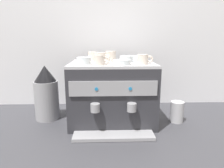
# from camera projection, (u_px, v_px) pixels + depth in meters

# --- Properties ---
(ground_plane) EXTENTS (4.00, 4.00, 0.00)m
(ground_plane) POSITION_uv_depth(u_px,v_px,m) (112.00, 120.00, 1.46)
(ground_plane) COLOR #38383D
(tiled_backsplash_wall) EXTENTS (2.80, 0.03, 1.08)m
(tiled_backsplash_wall) POSITION_uv_depth(u_px,v_px,m) (110.00, 43.00, 1.72)
(tiled_backsplash_wall) COLOR silver
(tiled_backsplash_wall) RESTS_ON ground_plane
(espresso_machine) EXTENTS (0.57, 0.55, 0.42)m
(espresso_machine) POSITION_uv_depth(u_px,v_px,m) (112.00, 92.00, 1.41)
(espresso_machine) COLOR #2D2D33
(espresso_machine) RESTS_ON ground_plane
(ceramic_cup_0) EXTENTS (0.11, 0.09, 0.07)m
(ceramic_cup_0) POSITION_uv_depth(u_px,v_px,m) (100.00, 58.00, 1.33)
(ceramic_cup_0) COLOR beige
(ceramic_cup_0) RESTS_ON espresso_machine
(ceramic_cup_1) EXTENTS (0.07, 0.10, 0.06)m
(ceramic_cup_1) POSITION_uv_depth(u_px,v_px,m) (92.00, 56.00, 1.48)
(ceramic_cup_1) COLOR beige
(ceramic_cup_1) RESTS_ON espresso_machine
(ceramic_cup_2) EXTENTS (0.10, 0.09, 0.07)m
(ceramic_cup_2) POSITION_uv_depth(u_px,v_px,m) (110.00, 56.00, 1.42)
(ceramic_cup_2) COLOR beige
(ceramic_cup_2) RESTS_ON espresso_machine
(ceramic_cup_3) EXTENTS (0.10, 0.07, 0.06)m
(ceramic_cup_3) POSITION_uv_depth(u_px,v_px,m) (143.00, 59.00, 1.26)
(ceramic_cup_3) COLOR beige
(ceramic_cup_3) RESTS_ON espresso_machine
(ceramic_cup_4) EXTENTS (0.10, 0.06, 0.06)m
(ceramic_cup_4) POSITION_uv_depth(u_px,v_px,m) (100.00, 60.00, 1.22)
(ceramic_cup_4) COLOR beige
(ceramic_cup_4) RESTS_ON espresso_machine
(ceramic_bowl_0) EXTENTS (0.13, 0.13, 0.03)m
(ceramic_bowl_0) POSITION_uv_depth(u_px,v_px,m) (133.00, 58.00, 1.48)
(ceramic_bowl_0) COLOR silver
(ceramic_bowl_0) RESTS_ON espresso_machine
(ceramic_bowl_1) EXTENTS (0.11, 0.11, 0.03)m
(ceramic_bowl_1) POSITION_uv_depth(u_px,v_px,m) (122.00, 62.00, 1.23)
(ceramic_bowl_1) COLOR silver
(ceramic_bowl_1) RESTS_ON espresso_machine
(ceramic_bowl_2) EXTENTS (0.09, 0.09, 0.04)m
(ceramic_bowl_2) POSITION_uv_depth(u_px,v_px,m) (126.00, 59.00, 1.37)
(ceramic_bowl_2) COLOR silver
(ceramic_bowl_2) RESTS_ON espresso_machine
(ceramic_bowl_3) EXTENTS (0.09, 0.09, 0.04)m
(ceramic_bowl_3) POSITION_uv_depth(u_px,v_px,m) (84.00, 61.00, 1.25)
(ceramic_bowl_3) COLOR silver
(ceramic_bowl_3) RESTS_ON espresso_machine
(coffee_grinder) EXTENTS (0.17, 0.17, 0.39)m
(coffee_grinder) POSITION_uv_depth(u_px,v_px,m) (46.00, 94.00, 1.44)
(coffee_grinder) COLOR #939399
(coffee_grinder) RESTS_ON ground_plane
(milk_pitcher) EXTENTS (0.09, 0.09, 0.15)m
(milk_pitcher) POSITION_uv_depth(u_px,v_px,m) (177.00, 112.00, 1.41)
(milk_pitcher) COLOR #B7B7BC
(milk_pitcher) RESTS_ON ground_plane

